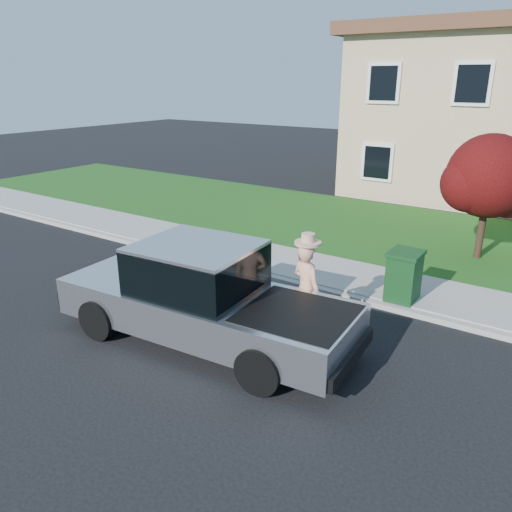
{
  "coord_description": "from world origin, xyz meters",
  "views": [
    {
      "loc": [
        5.08,
        -6.91,
        4.78
      ],
      "look_at": [
        -0.56,
        1.37,
        1.2
      ],
      "focal_mm": 35.0,
      "sensor_mm": 36.0,
      "label": 1
    }
  ],
  "objects_px": {
    "ornamental_tree": "(491,180)",
    "trash_bin": "(404,275)",
    "woman": "(306,288)",
    "pickup_truck": "(204,298)"
  },
  "relations": [
    {
      "from": "woman",
      "to": "trash_bin",
      "type": "distance_m",
      "value": 2.67
    },
    {
      "from": "pickup_truck",
      "to": "woman",
      "type": "height_order",
      "value": "woman"
    },
    {
      "from": "trash_bin",
      "to": "ornamental_tree",
      "type": "bearing_deg",
      "value": 78.19
    },
    {
      "from": "pickup_truck",
      "to": "ornamental_tree",
      "type": "relative_size",
      "value": 1.79
    },
    {
      "from": "ornamental_tree",
      "to": "trash_bin",
      "type": "xyz_separation_m",
      "value": [
        -0.81,
        -4.0,
        -1.54
      ]
    },
    {
      "from": "ornamental_tree",
      "to": "pickup_truck",
      "type": "bearing_deg",
      "value": -113.74
    },
    {
      "from": "pickup_truck",
      "to": "woman",
      "type": "bearing_deg",
      "value": 37.52
    },
    {
      "from": "ornamental_tree",
      "to": "trash_bin",
      "type": "relative_size",
      "value": 3.04
    },
    {
      "from": "pickup_truck",
      "to": "ornamental_tree",
      "type": "bearing_deg",
      "value": 62.0
    },
    {
      "from": "woman",
      "to": "ornamental_tree",
      "type": "distance_m",
      "value": 6.81
    }
  ]
}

